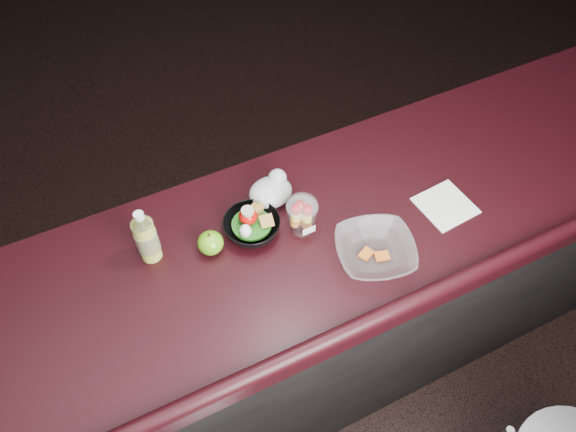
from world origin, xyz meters
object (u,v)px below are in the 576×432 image
object	(u,v)px
lemonade_bottle	(147,239)
green_apple	(211,243)
snack_bowl	(251,226)
fruit_cup	(302,214)
takeout_bowl	(375,251)

from	to	relation	value
lemonade_bottle	green_apple	xyz separation A→B (m)	(0.17, -0.06, -0.05)
green_apple	snack_bowl	xyz separation A→B (m)	(0.13, 0.01, -0.00)
fruit_cup	lemonade_bottle	bearing A→B (deg)	166.34
snack_bowl	lemonade_bottle	bearing A→B (deg)	170.04
takeout_bowl	green_apple	bearing A→B (deg)	151.04
fruit_cup	snack_bowl	xyz separation A→B (m)	(-0.14, 0.06, -0.04)
lemonade_bottle	green_apple	distance (m)	0.18
lemonade_bottle	takeout_bowl	bearing A→B (deg)	-26.54
lemonade_bottle	green_apple	bearing A→B (deg)	-19.89
fruit_cup	green_apple	bearing A→B (deg)	170.25
lemonade_bottle	fruit_cup	distance (m)	0.46
fruit_cup	snack_bowl	distance (m)	0.16
fruit_cup	green_apple	xyz separation A→B (m)	(-0.28, 0.05, -0.03)
takeout_bowl	lemonade_bottle	bearing A→B (deg)	153.46
fruit_cup	snack_bowl	size ratio (longest dim) A/B	0.63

